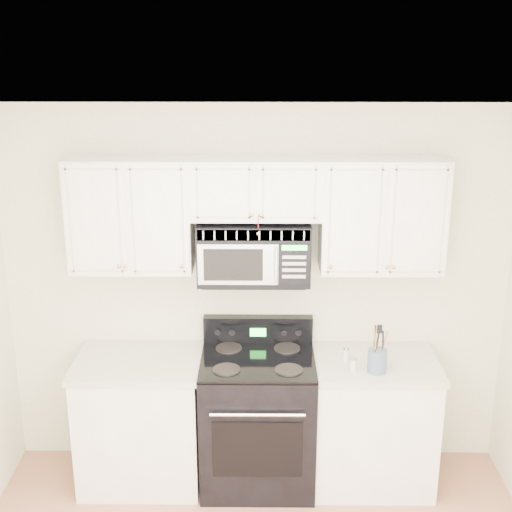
{
  "coord_description": "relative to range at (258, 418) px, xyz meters",
  "views": [
    {
      "loc": [
        0.03,
        -2.92,
        3.07
      ],
      "look_at": [
        0.0,
        1.3,
        1.7
      ],
      "focal_mm": 50.0,
      "sensor_mm": 36.0,
      "label": 1
    }
  ],
  "objects": [
    {
      "name": "upper_cabinets",
      "position": [
        -0.01,
        0.16,
        1.45
      ],
      "size": [
        2.44,
        0.37,
        0.75
      ],
      "color": "white",
      "rests_on": "ground"
    },
    {
      "name": "shaker_salt",
      "position": [
        0.59,
        0.0,
        0.49
      ],
      "size": [
        0.04,
        0.04,
        0.1
      ],
      "color": "silver",
      "rests_on": "base_cabinet_right"
    },
    {
      "name": "microwave",
      "position": [
        -0.03,
        0.13,
        1.17
      ],
      "size": [
        0.74,
        0.42,
        0.41
      ],
      "color": "black",
      "rests_on": "ground"
    },
    {
      "name": "utensil_crock",
      "position": [
        0.78,
        -0.15,
        0.52
      ],
      "size": [
        0.13,
        0.13,
        0.33
      ],
      "color": "#42526C",
      "rests_on": "base_cabinet_right"
    },
    {
      "name": "shaker_pepper",
      "position": [
        0.62,
        -0.15,
        0.49
      ],
      "size": [
        0.04,
        0.04,
        0.1
      ],
      "color": "silver",
      "rests_on": "base_cabinet_right"
    },
    {
      "name": "room",
      "position": [
        -0.01,
        -1.43,
        0.82
      ],
      "size": [
        3.51,
        3.51,
        2.61
      ],
      "color": "#A36C53",
      "rests_on": "ground"
    },
    {
      "name": "base_cabinet_left",
      "position": [
        -0.81,
        0.01,
        -0.06
      ],
      "size": [
        0.86,
        0.65,
        0.92
      ],
      "color": "white",
      "rests_on": "ground"
    },
    {
      "name": "base_cabinet_right",
      "position": [
        0.79,
        0.01,
        -0.06
      ],
      "size": [
        0.86,
        0.65,
        0.92
      ],
      "color": "white",
      "rests_on": "ground"
    },
    {
      "name": "range",
      "position": [
        0.0,
        0.0,
        0.0
      ],
      "size": [
        0.77,
        0.7,
        1.12
      ],
      "color": "black",
      "rests_on": "ground"
    }
  ]
}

